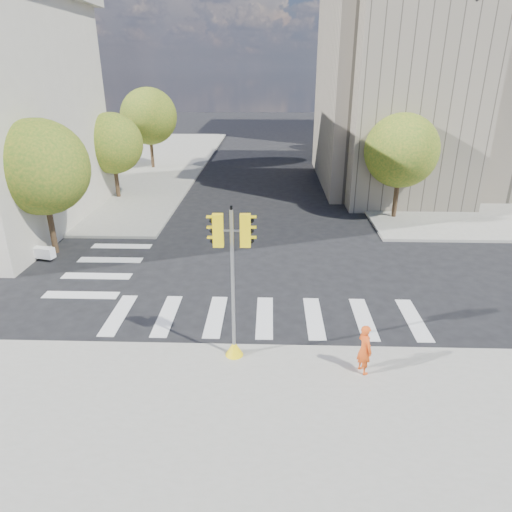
{
  "coord_description": "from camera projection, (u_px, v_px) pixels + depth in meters",
  "views": [
    {
      "loc": [
        0.05,
        -16.55,
        8.47
      ],
      "look_at": [
        -0.44,
        -1.22,
        2.1
      ],
      "focal_mm": 32.0,
      "sensor_mm": 36.0,
      "label": 1
    }
  ],
  "objects": [
    {
      "name": "tree_re_near",
      "position": [
        401.0,
        151.0,
        25.98
      ],
      "size": [
        4.2,
        4.2,
        6.16
      ],
      "color": "#382616",
      "rests_on": "ground"
    },
    {
      "name": "civic_building",
      "position": [
        487.0,
        85.0,
        32.93
      ],
      "size": [
        26.0,
        16.0,
        19.39
      ],
      "color": "gray",
      "rests_on": "ground"
    },
    {
      "name": "tree_re_far",
      "position": [
        342.0,
        114.0,
        48.2
      ],
      "size": [
        4.0,
        4.0,
        5.88
      ],
      "color": "#382616",
      "rests_on": "ground"
    },
    {
      "name": "tree_lw_mid",
      "position": [
        112.0,
        143.0,
        30.31
      ],
      "size": [
        4.0,
        4.0,
        5.77
      ],
      "color": "#382616",
      "rests_on": "ground"
    },
    {
      "name": "office_tower",
      "position": [
        469.0,
        4.0,
        50.89
      ],
      "size": [
        20.0,
        18.0,
        30.0
      ],
      "primitive_type": "cube",
      "color": "#9EA0A3",
      "rests_on": "ground"
    },
    {
      "name": "ground",
      "position": [
        268.0,
        292.0,
        18.52
      ],
      "size": [
        160.0,
        160.0,
        0.0
      ],
      "primitive_type": "plane",
      "color": "black",
      "rests_on": "ground"
    },
    {
      "name": "sidewalk_far_left",
      "position": [
        59.0,
        163.0,
        43.09
      ],
      "size": [
        28.0,
        40.0,
        0.15
      ],
      "primitive_type": "cube",
      "color": "gray",
      "rests_on": "ground"
    },
    {
      "name": "lamp_near",
      "position": [
        394.0,
        132.0,
        29.45
      ],
      "size": [
        0.35,
        0.18,
        8.11
      ],
      "color": "black",
      "rests_on": "sidewalk_far_right"
    },
    {
      "name": "traffic_signal",
      "position": [
        233.0,
        296.0,
        13.46
      ],
      "size": [
        1.07,
        0.56,
        4.82
      ],
      "rotation": [
        0.0,
        0.0,
        0.03
      ],
      "color": "yellow",
      "rests_on": "sidewalk_near"
    },
    {
      "name": "tree_lw_near",
      "position": [
        41.0,
        167.0,
        20.91
      ],
      "size": [
        4.4,
        4.4,
        6.41
      ],
      "color": "#382616",
      "rests_on": "ground"
    },
    {
      "name": "photographer",
      "position": [
        365.0,
        349.0,
        13.17
      ],
      "size": [
        0.57,
        0.67,
        1.55
      ],
      "primitive_type": "imported",
      "rotation": [
        0.0,
        0.0,
        1.98
      ],
      "color": "#E84E15",
      "rests_on": "sidewalk_near"
    },
    {
      "name": "sidewalk_far_right",
      "position": [
        487.0,
        166.0,
        41.9
      ],
      "size": [
        28.0,
        40.0,
        0.15
      ],
      "primitive_type": "cube",
      "color": "gray",
      "rests_on": "ground"
    },
    {
      "name": "tree_lw_far",
      "position": [
        149.0,
        116.0,
        39.25
      ],
      "size": [
        4.8,
        4.8,
        6.95
      ],
      "color": "#382616",
      "rests_on": "ground"
    },
    {
      "name": "tree_re_mid",
      "position": [
        363.0,
        122.0,
        36.94
      ],
      "size": [
        4.6,
        4.6,
        6.66
      ],
      "color": "#382616",
      "rests_on": "ground"
    },
    {
      "name": "lamp_far",
      "position": [
        357.0,
        112.0,
        42.38
      ],
      "size": [
        0.35,
        0.18,
        8.11
      ],
      "color": "black",
      "rests_on": "sidewalk_far_right"
    },
    {
      "name": "planter_wall",
      "position": [
        0.0,
        247.0,
        22.04
      ],
      "size": [
        5.92,
        1.8,
        0.5
      ],
      "primitive_type": "cube",
      "rotation": [
        0.0,
        0.0,
        -0.24
      ],
      "color": "white",
      "rests_on": "sidewalk_left_near"
    }
  ]
}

